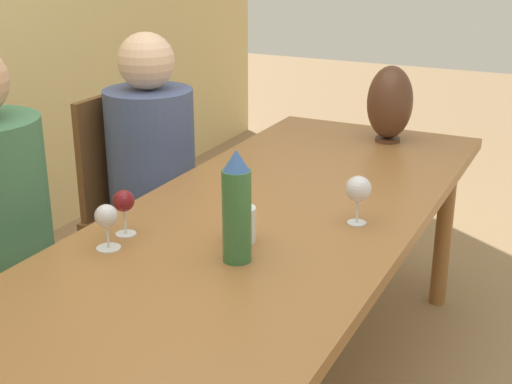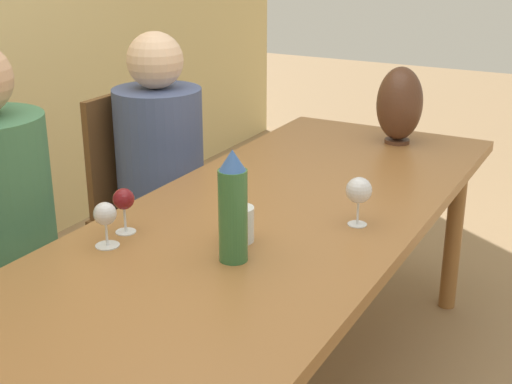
{
  "view_description": "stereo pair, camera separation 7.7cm",
  "coord_description": "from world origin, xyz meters",
  "px_view_note": "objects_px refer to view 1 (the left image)",
  "views": [
    {
      "loc": [
        -1.56,
        -0.85,
        1.53
      ],
      "look_at": [
        0.15,
        0.0,
        0.83
      ],
      "focal_mm": 50.0,
      "sensor_mm": 36.0,
      "label": 1
    },
    {
      "loc": [
        -1.53,
        -0.91,
        1.53
      ],
      "look_at": [
        0.15,
        0.0,
        0.83
      ],
      "focal_mm": 50.0,
      "sensor_mm": 36.0,
      "label": 2
    }
  ],
  "objects_px": {
    "wine_glass_3": "(124,203)",
    "chair_far": "(139,202)",
    "water_tumbler": "(241,224)",
    "wine_glass_1": "(106,218)",
    "person_far": "(155,172)",
    "water_bottle": "(237,208)",
    "wine_glass_0": "(358,190)",
    "vase": "(390,103)"
  },
  "relations": [
    {
      "from": "wine_glass_3",
      "to": "chair_far",
      "type": "height_order",
      "value": "chair_far"
    },
    {
      "from": "vase",
      "to": "water_tumbler",
      "type": "bearing_deg",
      "value": 176.09
    },
    {
      "from": "vase",
      "to": "wine_glass_3",
      "type": "height_order",
      "value": "vase"
    },
    {
      "from": "water_tumbler",
      "to": "vase",
      "type": "relative_size",
      "value": 0.32
    },
    {
      "from": "water_bottle",
      "to": "water_tumbler",
      "type": "relative_size",
      "value": 3.04
    },
    {
      "from": "water_bottle",
      "to": "wine_glass_3",
      "type": "distance_m",
      "value": 0.36
    },
    {
      "from": "vase",
      "to": "wine_glass_3",
      "type": "bearing_deg",
      "value": 162.64
    },
    {
      "from": "vase",
      "to": "wine_glass_3",
      "type": "distance_m",
      "value": 1.31
    },
    {
      "from": "vase",
      "to": "wine_glass_3",
      "type": "relative_size",
      "value": 2.34
    },
    {
      "from": "wine_glass_0",
      "to": "wine_glass_3",
      "type": "bearing_deg",
      "value": 123.24
    },
    {
      "from": "water_tumbler",
      "to": "wine_glass_1",
      "type": "relative_size",
      "value": 0.78
    },
    {
      "from": "water_tumbler",
      "to": "wine_glass_1",
      "type": "height_order",
      "value": "wine_glass_1"
    },
    {
      "from": "vase",
      "to": "wine_glass_1",
      "type": "height_order",
      "value": "vase"
    },
    {
      "from": "water_tumbler",
      "to": "person_far",
      "type": "relative_size",
      "value": 0.08
    },
    {
      "from": "wine_glass_0",
      "to": "person_far",
      "type": "relative_size",
      "value": 0.12
    },
    {
      "from": "wine_glass_1",
      "to": "person_far",
      "type": "xyz_separation_m",
      "value": [
        0.85,
        0.43,
        -0.19
      ]
    },
    {
      "from": "person_far",
      "to": "chair_far",
      "type": "bearing_deg",
      "value": 90.0
    },
    {
      "from": "wine_glass_0",
      "to": "vase",
      "type": "bearing_deg",
      "value": 10.73
    },
    {
      "from": "wine_glass_3",
      "to": "person_far",
      "type": "height_order",
      "value": "person_far"
    },
    {
      "from": "person_far",
      "to": "wine_glass_3",
      "type": "bearing_deg",
      "value": -151.24
    },
    {
      "from": "vase",
      "to": "person_far",
      "type": "bearing_deg",
      "value": 121.7
    },
    {
      "from": "wine_glass_0",
      "to": "chair_far",
      "type": "relative_size",
      "value": 0.16
    },
    {
      "from": "water_tumbler",
      "to": "wine_glass_0",
      "type": "bearing_deg",
      "value": -43.17
    },
    {
      "from": "vase",
      "to": "wine_glass_0",
      "type": "distance_m",
      "value": 0.9
    },
    {
      "from": "wine_glass_3",
      "to": "water_tumbler",
      "type": "bearing_deg",
      "value": -71.61
    },
    {
      "from": "water_bottle",
      "to": "wine_glass_0",
      "type": "distance_m",
      "value": 0.43
    },
    {
      "from": "water_bottle",
      "to": "water_tumbler",
      "type": "height_order",
      "value": "water_bottle"
    },
    {
      "from": "wine_glass_1",
      "to": "chair_far",
      "type": "height_order",
      "value": "chair_far"
    },
    {
      "from": "person_far",
      "to": "water_tumbler",
      "type": "bearing_deg",
      "value": -131.81
    },
    {
      "from": "chair_far",
      "to": "wine_glass_0",
      "type": "bearing_deg",
      "value": -110.07
    },
    {
      "from": "wine_glass_1",
      "to": "person_far",
      "type": "relative_size",
      "value": 0.11
    },
    {
      "from": "water_tumbler",
      "to": "wine_glass_1",
      "type": "xyz_separation_m",
      "value": [
        -0.2,
        0.3,
        0.04
      ]
    },
    {
      "from": "water_tumbler",
      "to": "wine_glass_3",
      "type": "height_order",
      "value": "wine_glass_3"
    },
    {
      "from": "chair_far",
      "to": "person_far",
      "type": "relative_size",
      "value": 0.78
    },
    {
      "from": "wine_glass_3",
      "to": "chair_far",
      "type": "bearing_deg",
      "value": 33.66
    },
    {
      "from": "water_bottle",
      "to": "wine_glass_3",
      "type": "height_order",
      "value": "water_bottle"
    },
    {
      "from": "wine_glass_0",
      "to": "chair_far",
      "type": "distance_m",
      "value": 1.18
    },
    {
      "from": "water_bottle",
      "to": "wine_glass_3",
      "type": "xyz_separation_m",
      "value": [
        0.01,
        0.36,
        -0.05
      ]
    },
    {
      "from": "water_bottle",
      "to": "water_tumbler",
      "type": "distance_m",
      "value": 0.16
    },
    {
      "from": "wine_glass_0",
      "to": "wine_glass_1",
      "type": "distance_m",
      "value": 0.71
    },
    {
      "from": "water_tumbler",
      "to": "vase",
      "type": "xyz_separation_m",
      "value": [
        1.14,
        -0.08,
        0.11
      ]
    },
    {
      "from": "chair_far",
      "to": "water_tumbler",
      "type": "bearing_deg",
      "value": -128.58
    }
  ]
}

